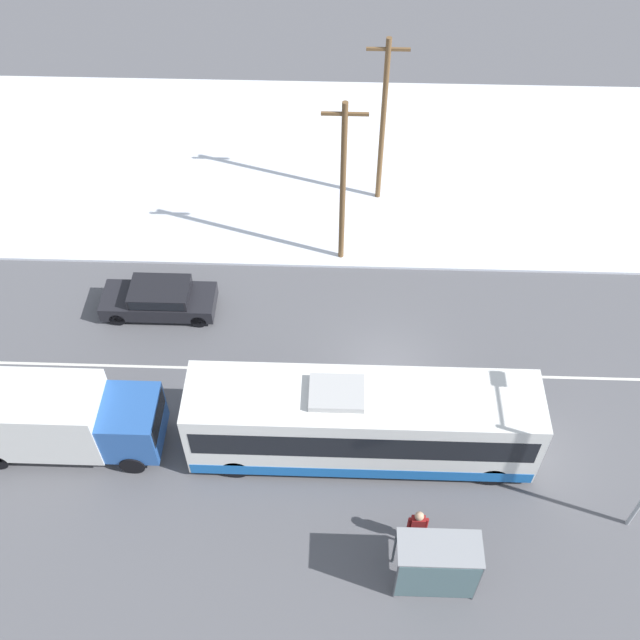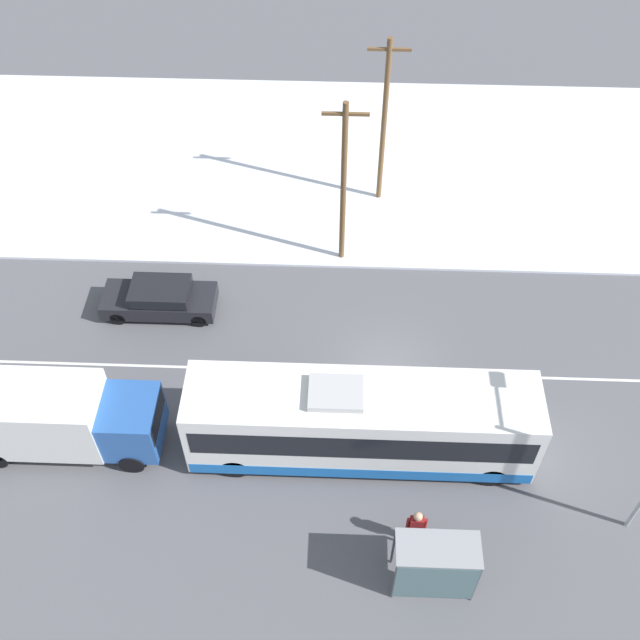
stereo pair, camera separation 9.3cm
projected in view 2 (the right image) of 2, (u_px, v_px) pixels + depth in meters
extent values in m
plane|color=#56565B|center=(387.00, 373.00, 29.13)|extent=(120.00, 120.00, 0.00)
cube|color=silver|center=(382.00, 164.00, 37.72)|extent=(80.00, 14.87, 0.12)
cube|color=silver|center=(387.00, 373.00, 29.13)|extent=(60.00, 0.12, 0.00)
cube|color=white|center=(361.00, 422.00, 25.50)|extent=(11.85, 2.55, 3.07)
cube|color=black|center=(362.00, 416.00, 25.22)|extent=(11.38, 2.57, 1.17)
cube|color=blue|center=(360.00, 442.00, 26.45)|extent=(11.73, 2.57, 0.55)
cube|color=#B2B2B2|center=(336.00, 393.00, 24.27)|extent=(1.80, 1.40, 0.24)
cylinder|color=black|center=(492.00, 475.00, 25.63)|extent=(1.00, 0.28, 1.00)
cylinder|color=black|center=(484.00, 420.00, 27.12)|extent=(1.00, 0.28, 1.00)
cylinder|color=black|center=(235.00, 467.00, 25.85)|extent=(1.00, 0.28, 1.00)
cylinder|color=black|center=(242.00, 412.00, 27.34)|extent=(1.00, 0.28, 1.00)
cube|color=silver|center=(25.00, 414.00, 25.78)|extent=(5.50, 2.30, 2.51)
cube|color=#2856A3|center=(132.00, 422.00, 25.90)|extent=(1.90, 2.18, 1.96)
cube|color=black|center=(157.00, 417.00, 25.58)|extent=(0.06, 1.96, 0.86)
cylinder|color=black|center=(132.00, 463.00, 26.00)|extent=(0.90, 0.26, 0.90)
cylinder|color=black|center=(143.00, 414.00, 27.34)|extent=(0.90, 0.26, 0.90)
cylinder|color=black|center=(14.00, 410.00, 27.46)|extent=(0.90, 0.26, 0.90)
cube|color=black|center=(160.00, 301.00, 30.89)|extent=(4.63, 1.80, 0.66)
cube|color=black|center=(160.00, 291.00, 30.45)|extent=(2.41, 1.66, 0.51)
cube|color=black|center=(160.00, 291.00, 30.44)|extent=(2.22, 1.69, 0.41)
cylinder|color=black|center=(118.00, 318.00, 30.59)|extent=(0.64, 0.22, 0.64)
cylinder|color=black|center=(126.00, 290.00, 31.63)|extent=(0.64, 0.22, 0.64)
cylinder|color=black|center=(199.00, 320.00, 30.51)|extent=(0.64, 0.22, 0.64)
cylinder|color=black|center=(204.00, 292.00, 31.54)|extent=(0.64, 0.22, 0.64)
cylinder|color=#23232D|center=(410.00, 534.00, 24.30)|extent=(0.13, 0.13, 0.84)
cylinder|color=#23232D|center=(418.00, 535.00, 24.30)|extent=(0.13, 0.13, 0.84)
cube|color=maroon|center=(417.00, 524.00, 23.72)|extent=(0.44, 0.24, 0.70)
sphere|color=tan|center=(418.00, 517.00, 23.34)|extent=(0.29, 0.29, 0.29)
cylinder|color=maroon|center=(408.00, 524.00, 23.75)|extent=(0.11, 0.11, 0.66)
cylinder|color=maroon|center=(425.00, 525.00, 23.74)|extent=(0.11, 0.11, 0.66)
cube|color=gray|center=(439.00, 548.00, 21.95)|extent=(2.53, 1.20, 0.06)
cube|color=slate|center=(435.00, 583.00, 22.45)|extent=(2.43, 0.04, 2.16)
cylinder|color=#474C51|center=(393.00, 546.00, 23.25)|extent=(0.08, 0.08, 2.34)
cylinder|color=#474C51|center=(473.00, 549.00, 23.19)|extent=(0.08, 0.08, 2.34)
cylinder|color=#474C51|center=(394.00, 582.00, 22.51)|extent=(0.08, 0.08, 2.34)
cylinder|color=#474C51|center=(476.00, 585.00, 22.45)|extent=(0.08, 0.08, 2.34)
cylinder|color=brown|center=(343.00, 188.00, 30.37)|extent=(0.24, 0.24, 7.93)
cube|color=brown|center=(346.00, 114.00, 27.76)|extent=(1.80, 0.12, 0.12)
cylinder|color=brown|center=(384.00, 125.00, 32.96)|extent=(0.24, 0.24, 8.22)
cube|color=brown|center=(389.00, 49.00, 30.24)|extent=(1.80, 0.12, 0.12)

